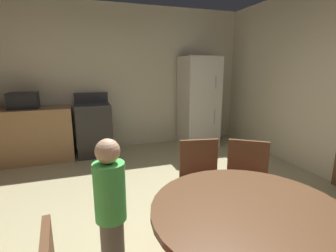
{
  "coord_description": "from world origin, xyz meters",
  "views": [
    {
      "loc": [
        -0.6,
        -1.87,
        1.55
      ],
      "look_at": [
        0.28,
        0.69,
        0.93
      ],
      "focal_mm": 27.15,
      "sensor_mm": 36.0,
      "label": 1
    }
  ],
  "objects_px": {
    "dining_table": "(247,233)",
    "chair_northeast": "(246,181)",
    "refrigerator": "(199,102)",
    "oven_range": "(94,129)",
    "chair_north": "(201,180)",
    "person_child": "(111,209)",
    "microwave": "(23,100)"
  },
  "relations": [
    {
      "from": "refrigerator",
      "to": "microwave",
      "type": "distance_m",
      "value": 3.11
    },
    {
      "from": "refrigerator",
      "to": "dining_table",
      "type": "bearing_deg",
      "value": -111.17
    },
    {
      "from": "chair_northeast",
      "to": "person_child",
      "type": "height_order",
      "value": "person_child"
    },
    {
      "from": "chair_northeast",
      "to": "dining_table",
      "type": "bearing_deg",
      "value": 0.0
    },
    {
      "from": "chair_northeast",
      "to": "person_child",
      "type": "relative_size",
      "value": 0.8
    },
    {
      "from": "oven_range",
      "to": "refrigerator",
      "type": "bearing_deg",
      "value": -1.51
    },
    {
      "from": "dining_table",
      "to": "microwave",
      "type": "bearing_deg",
      "value": 116.41
    },
    {
      "from": "chair_north",
      "to": "refrigerator",
      "type": "bearing_deg",
      "value": 164.93
    },
    {
      "from": "oven_range",
      "to": "dining_table",
      "type": "xyz_separation_m",
      "value": [
        0.69,
        -3.54,
        0.13
      ]
    },
    {
      "from": "chair_north",
      "to": "person_child",
      "type": "relative_size",
      "value": 0.8
    },
    {
      "from": "oven_range",
      "to": "refrigerator",
      "type": "height_order",
      "value": "refrigerator"
    },
    {
      "from": "oven_range",
      "to": "refrigerator",
      "type": "xyz_separation_m",
      "value": [
        2.04,
        -0.05,
        0.41
      ]
    },
    {
      "from": "oven_range",
      "to": "dining_table",
      "type": "height_order",
      "value": "oven_range"
    },
    {
      "from": "oven_range",
      "to": "dining_table",
      "type": "bearing_deg",
      "value": -78.97
    },
    {
      "from": "refrigerator",
      "to": "chair_northeast",
      "type": "height_order",
      "value": "refrigerator"
    },
    {
      "from": "oven_range",
      "to": "chair_northeast",
      "type": "relative_size",
      "value": 1.26
    },
    {
      "from": "dining_table",
      "to": "chair_northeast",
      "type": "height_order",
      "value": "chair_northeast"
    },
    {
      "from": "refrigerator",
      "to": "chair_northeast",
      "type": "bearing_deg",
      "value": -106.36
    },
    {
      "from": "microwave",
      "to": "chair_northeast",
      "type": "height_order",
      "value": "microwave"
    },
    {
      "from": "dining_table",
      "to": "chair_north",
      "type": "distance_m",
      "value": 0.95
    },
    {
      "from": "oven_range",
      "to": "chair_north",
      "type": "height_order",
      "value": "oven_range"
    },
    {
      "from": "refrigerator",
      "to": "chair_north",
      "type": "xyz_separation_m",
      "value": [
        -1.19,
        -2.56,
        -0.38
      ]
    },
    {
      "from": "dining_table",
      "to": "chair_northeast",
      "type": "xyz_separation_m",
      "value": [
        0.55,
        0.76,
        -0.1
      ]
    },
    {
      "from": "chair_northeast",
      "to": "person_child",
      "type": "bearing_deg",
      "value": -45.23
    },
    {
      "from": "oven_range",
      "to": "chair_north",
      "type": "distance_m",
      "value": 2.75
    },
    {
      "from": "dining_table",
      "to": "chair_north",
      "type": "xyz_separation_m",
      "value": [
        0.16,
        0.93,
        -0.1
      ]
    },
    {
      "from": "refrigerator",
      "to": "person_child",
      "type": "relative_size",
      "value": 1.61
    },
    {
      "from": "refrigerator",
      "to": "chair_northeast",
      "type": "xyz_separation_m",
      "value": [
        -0.8,
        -2.72,
        -0.38
      ]
    },
    {
      "from": "chair_northeast",
      "to": "person_child",
      "type": "xyz_separation_m",
      "value": [
        -1.28,
        -0.2,
        0.08
      ]
    },
    {
      "from": "oven_range",
      "to": "refrigerator",
      "type": "relative_size",
      "value": 0.62
    },
    {
      "from": "person_child",
      "to": "refrigerator",
      "type": "bearing_deg",
      "value": 92.23
    },
    {
      "from": "refrigerator",
      "to": "dining_table",
      "type": "xyz_separation_m",
      "value": [
        -1.35,
        -3.49,
        -0.28
      ]
    }
  ]
}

